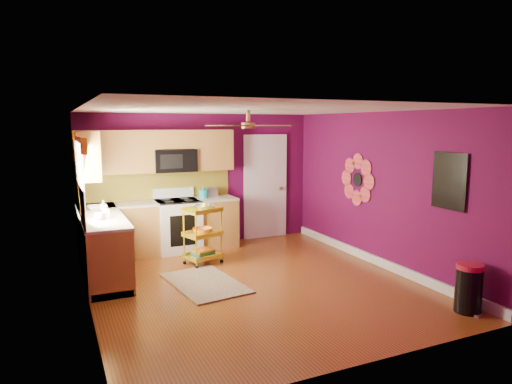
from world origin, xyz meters
name	(u,v)px	position (x,y,z in m)	size (l,w,h in m)	color
ground	(254,284)	(0.00, 0.00, 0.00)	(5.00, 5.00, 0.00)	#6A3210
room_envelope	(256,172)	(0.03, 0.00, 1.63)	(4.54, 5.04, 2.52)	#55093C
lower_cabinets	(137,236)	(-1.35, 1.82, 0.43)	(2.81, 2.31, 0.94)	#946228
electric_range	(178,225)	(-0.55, 2.17, 0.48)	(0.76, 0.66, 1.13)	white
upper_cabinetry	(137,154)	(-1.24, 2.17, 1.80)	(2.80, 2.30, 1.26)	#946228
left_window	(80,164)	(-2.22, 1.05, 1.74)	(0.08, 1.35, 1.08)	white
panel_door	(265,188)	(1.35, 2.47, 1.02)	(0.95, 0.11, 2.15)	white
right_wall_art	(395,180)	(2.23, -0.34, 1.44)	(0.04, 2.74, 1.04)	black
ceiling_fan	(248,125)	(0.00, 0.20, 2.29)	(1.01, 1.01, 0.26)	#BF8C3F
shag_rug	(205,283)	(-0.66, 0.29, 0.01)	(0.87, 1.43, 0.02)	#301E10
rolling_cart	(203,233)	(-0.37, 1.24, 0.53)	(0.67, 0.57, 1.02)	yellow
trash_can	(469,288)	(1.99, -2.01, 0.30)	(0.41, 0.41, 0.61)	black
teal_kettle	(204,194)	(-0.04, 2.20, 1.02)	(0.18, 0.18, 0.21)	teal
toaster	(211,192)	(0.14, 2.30, 1.03)	(0.22, 0.15, 0.18)	beige
soap_bottle_a	(106,211)	(-1.90, 1.03, 1.04)	(0.09, 0.09, 0.20)	#EA3F72
soap_bottle_b	(103,206)	(-1.88, 1.63, 1.03)	(0.14, 0.14, 0.17)	white
counter_dish	(95,208)	(-1.98, 1.81, 0.97)	(0.27, 0.27, 0.07)	white
counter_cup	(99,216)	(-2.01, 0.94, 0.99)	(0.13, 0.13, 0.11)	white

